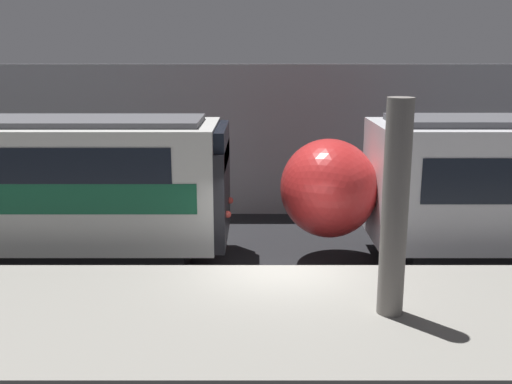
# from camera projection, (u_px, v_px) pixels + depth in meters

# --- Properties ---
(ground_plane) EXTENTS (120.00, 120.00, 0.00)m
(ground_plane) POSITION_uv_depth(u_px,v_px,m) (279.00, 306.00, 12.70)
(ground_plane) COLOR black
(platform) EXTENTS (40.00, 4.47, 0.92)m
(platform) POSITION_uv_depth(u_px,v_px,m) (284.00, 335.00, 10.42)
(platform) COLOR gray
(platform) RESTS_ON ground
(station_rear_barrier) EXTENTS (50.00, 0.15, 4.87)m
(station_rear_barrier) POSITION_uv_depth(u_px,v_px,m) (271.00, 141.00, 19.35)
(station_rear_barrier) COLOR #939399
(station_rear_barrier) RESTS_ON ground
(support_pillar_near) EXTENTS (0.44, 0.44, 3.65)m
(support_pillar_near) POSITION_uv_depth(u_px,v_px,m) (395.00, 209.00, 9.82)
(support_pillar_near) COLOR slate
(support_pillar_near) RESTS_ON platform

